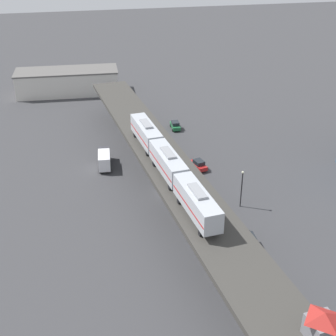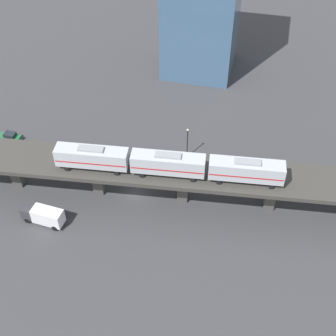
% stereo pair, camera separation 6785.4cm
% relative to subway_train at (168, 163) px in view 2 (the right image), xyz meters
% --- Properties ---
extents(ground_plane, '(400.00, 400.00, 0.00)m').
position_rel_subway_train_xyz_m(ground_plane, '(0.74, 6.20, -9.65)').
color(ground_plane, '#38383A').
extents(elevated_viaduct, '(18.22, 92.37, 7.11)m').
position_rel_subway_train_xyz_m(elevated_viaduct, '(0.76, 6.04, -3.53)').
color(elevated_viaduct, '#393733').
rests_on(elevated_viaduct, ground).
extents(subway_train, '(6.79, 37.29, 4.45)m').
position_rel_subway_train_xyz_m(subway_train, '(0.00, 0.00, 0.00)').
color(subway_train, '#ADB2BA').
rests_on(subway_train, elevated_viaduct).
extents(street_car_black, '(2.10, 4.48, 1.89)m').
position_rel_subway_train_xyz_m(street_car_black, '(10.14, -11.45, -8.71)').
color(street_car_black, black).
rests_on(street_car_black, ground).
extents(street_car_red, '(2.85, 4.71, 1.89)m').
position_rel_subway_train_xyz_m(street_car_red, '(9.36, 14.27, -8.71)').
color(street_car_red, '#AD1E1E').
rests_on(street_car_red, ground).
extents(street_car_green, '(2.06, 4.46, 1.89)m').
position_rel_subway_train_xyz_m(street_car_green, '(9.40, 34.93, -8.71)').
color(street_car_green, '#1E6638').
rests_on(street_car_green, ground).
extents(delivery_truck, '(2.89, 7.37, 3.20)m').
position_rel_subway_train_xyz_m(delivery_truck, '(-8.90, 19.27, -7.89)').
color(delivery_truck, '#333338').
rests_on(delivery_truck, ground).
extents(street_lamp, '(0.44, 0.44, 6.94)m').
position_rel_subway_train_xyz_m(street_lamp, '(12.69, -0.75, -5.54)').
color(street_lamp, black).
rests_on(street_lamp, ground).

